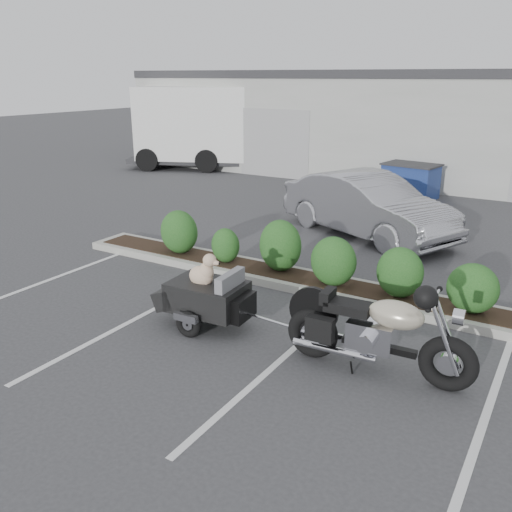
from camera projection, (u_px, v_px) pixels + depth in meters
The scene contains 8 objects.
ground at pixel (232, 326), 8.67m from camera, with size 90.00×90.00×0.00m, color #38383A.
planter_kerb at pixel (344, 289), 9.94m from camera, with size 12.00×1.00×0.15m, color #9E9E93.
building at pixel (465, 122), 21.83m from camera, with size 26.00×10.00×4.00m, color #9EA099.
motorcycle at pixel (377, 333), 7.13m from camera, with size 2.59×0.88×1.49m.
pet_trailer at pixel (206, 295), 8.54m from camera, with size 2.07×1.15×1.23m.
sedan at pixel (367, 205), 13.33m from camera, with size 1.63×4.68×1.54m, color #A9A9B0.
dumpster at pixel (410, 181), 17.56m from camera, with size 1.86×1.41×1.11m.
delivery_truck at pixel (216, 130), 22.87m from camera, with size 7.66×5.04×3.36m.
Camera 1 is at (4.40, -6.53, 3.82)m, focal length 38.00 mm.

